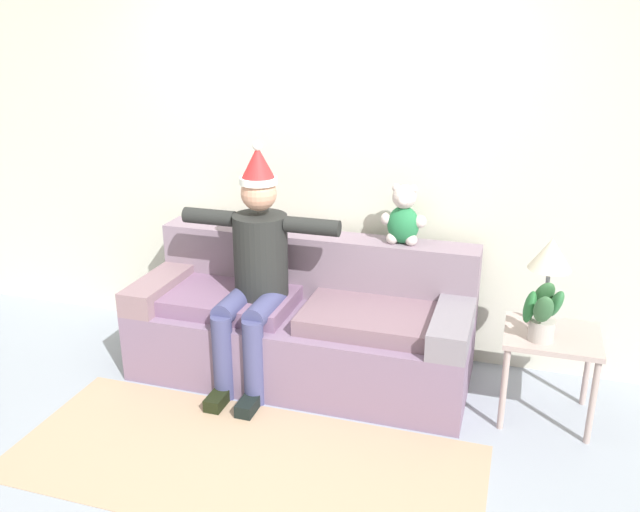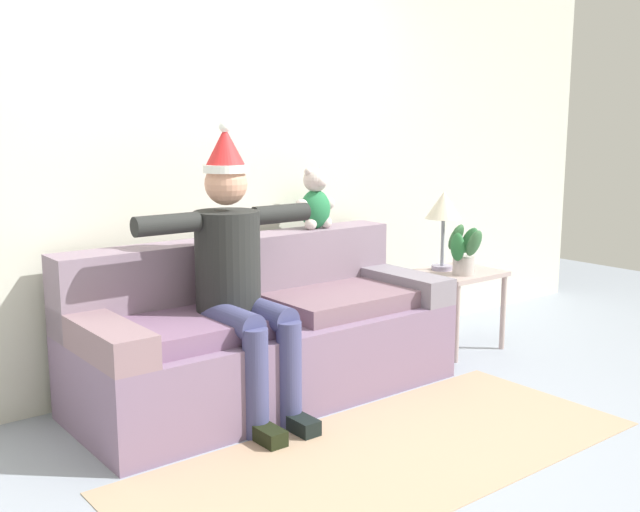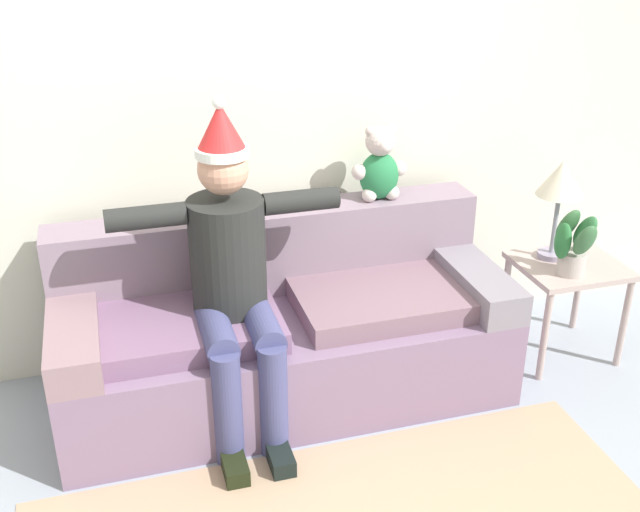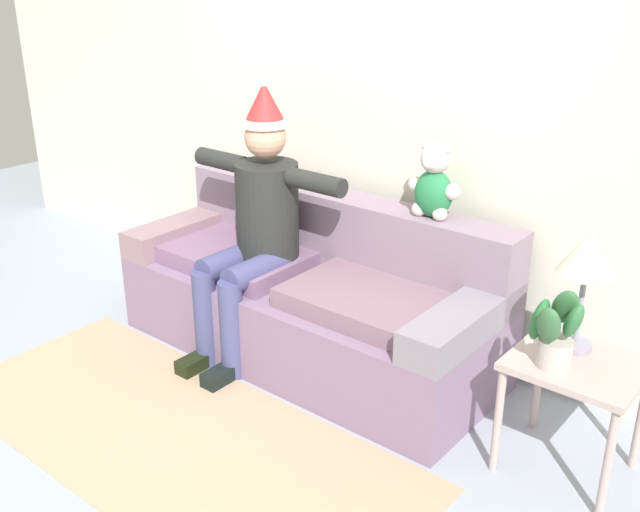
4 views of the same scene
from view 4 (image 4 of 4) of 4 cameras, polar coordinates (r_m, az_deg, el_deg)
ground_plane at (r=3.59m, az=-11.61°, el=-13.59°), size 10.00×10.00×0.00m
back_wall at (r=4.12m, az=3.98°, el=12.05°), size 7.00×0.10×2.70m
couch at (r=4.05m, az=-0.57°, el=-3.16°), size 2.13×0.85×0.87m
person_seated at (r=3.93m, az=-5.05°, el=2.77°), size 1.02×0.77×1.52m
teddy_bear at (r=3.68m, az=8.84°, el=5.56°), size 0.29×0.17×0.38m
side_table at (r=3.27m, az=19.29°, el=-9.02°), size 0.52×0.47×0.53m
table_lamp at (r=3.15m, az=20.10°, el=-0.22°), size 0.24×0.24×0.53m
potted_plant at (r=3.08m, az=17.89°, el=-5.54°), size 0.24×0.27×0.35m
area_rug at (r=3.60m, az=-11.37°, el=-13.41°), size 2.50×1.05×0.01m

